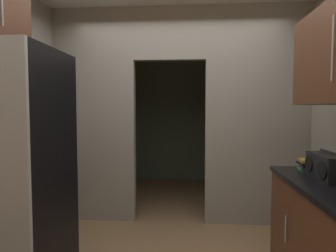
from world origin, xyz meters
name	(u,v)px	position (x,y,z in m)	size (l,w,h in m)	color
kitchen_partition	(181,109)	(0.03, 1.39, 1.42)	(3.16, 0.12, 2.67)	#9E998C
adjoining_room_shell	(182,114)	(0.00, 2.99, 1.34)	(3.16, 2.32, 2.67)	slate
refrigerator	(7,179)	(-1.16, -0.30, 0.92)	(0.75, 0.76, 1.85)	black
boombox	(328,167)	(1.21, 0.06, 0.98)	(0.20, 0.41, 0.22)	black
book_stack	(306,165)	(1.17, 0.39, 0.93)	(0.14, 0.17, 0.10)	#388C47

